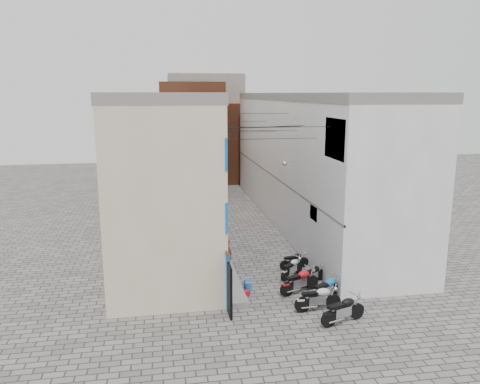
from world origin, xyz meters
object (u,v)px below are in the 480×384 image
motorcycle_d (300,280)px  person_b (214,232)px  motorcycle_c (327,288)px  red_crate (245,293)px  motorcycle_b (318,297)px  person_a (228,252)px  water_jug_near (248,287)px  motorcycle_f (292,267)px  motorcycle_e (313,273)px  motorcycle_a (343,309)px  motorcycle_g (294,260)px  water_jug_far (247,284)px

motorcycle_d → person_b: (-3.20, 6.43, 0.52)m
motorcycle_c → red_crate: bearing=-138.8°
motorcycle_b → person_a: size_ratio=1.38×
person_a → water_jug_near: person_a is taller
motorcycle_f → motorcycle_e: bearing=-3.3°
motorcycle_a → water_jug_near: size_ratio=4.46×
motorcycle_b → motorcycle_e: motorcycle_b is taller
motorcycle_c → motorcycle_d: size_ratio=0.97×
motorcycle_f → motorcycle_g: motorcycle_f is taller
motorcycle_c → motorcycle_g: size_ratio=1.23×
motorcycle_g → water_jug_near: size_ratio=3.56×
motorcycle_f → person_b: person_b is taller
motorcycle_b → person_a: person_a is taller
water_jug_far → water_jug_near: bearing=-87.4°
motorcycle_b → motorcycle_f: 3.73m
motorcycle_g → red_crate: bearing=-62.2°
person_a → motorcycle_e: bearing=-144.2°
motorcycle_c → red_crate: motorcycle_c is taller
motorcycle_d → water_jug_far: size_ratio=4.44×
motorcycle_a → motorcycle_c: 2.06m
motorcycle_c → motorcycle_e: motorcycle_c is taller
motorcycle_f → motorcycle_g: size_ratio=1.07×
motorcycle_c → motorcycle_g: (-0.32, 3.96, -0.11)m
motorcycle_d → motorcycle_f: bearing=152.2°
person_a → person_b: bearing=-15.5°
motorcycle_b → motorcycle_d: (-0.24, 1.86, 0.02)m
motorcycle_e → motorcycle_g: (-0.32, 2.04, -0.02)m
motorcycle_a → red_crate: motorcycle_a is taller
motorcycle_b → red_crate: motorcycle_b is taller
motorcycle_e → water_jug_near: (-3.22, -0.42, -0.27)m
motorcycle_d → motorcycle_f: 1.88m
water_jug_near → motorcycle_g: bearing=40.3°
motorcycle_a → water_jug_far: size_ratio=4.38×
person_a → water_jug_near: (0.53, -2.75, -0.76)m
motorcycle_a → motorcycle_g: motorcycle_a is taller
person_a → motorcycle_g: bearing=-117.2°
motorcycle_e → red_crate: bearing=-108.2°
motorcycle_a → motorcycle_c: bearing=159.6°
motorcycle_g → water_jug_near: 3.81m
motorcycle_b → motorcycle_g: motorcycle_b is taller
water_jug_near → motorcycle_c: bearing=-25.0°
person_b → water_jug_far: person_b is taller
water_jug_far → person_b: bearing=99.1°
motorcycle_g → person_b: (-3.82, 3.48, 0.66)m
motorcycle_a → person_a: person_a is taller
motorcycle_e → red_crate: (-3.45, -0.82, -0.39)m
person_b → motorcycle_d: bearing=-117.7°
motorcycle_a → person_b: 10.35m
person_b → motorcycle_g: bearing=-96.6°
motorcycle_f → water_jug_far: (-2.48, -1.07, -0.28)m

